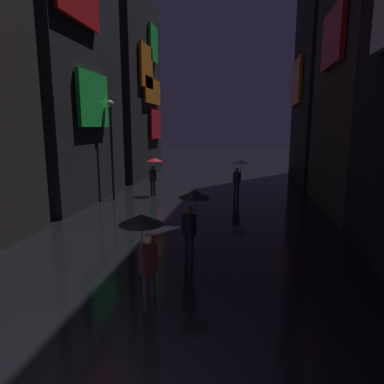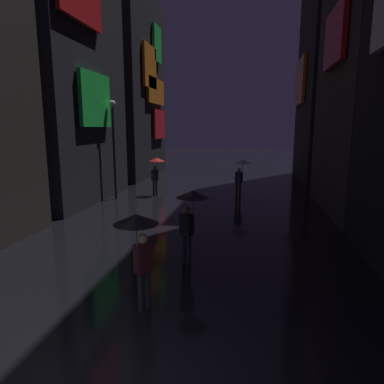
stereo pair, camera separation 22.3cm
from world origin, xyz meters
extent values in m
cube|color=#26E54C|center=(-5.35, 12.21, 5.07)|extent=(0.20, 3.02, 2.52)
cube|color=black|center=(-7.50, 22.01, 6.61)|extent=(4.00, 8.02, 13.21)
cube|color=red|center=(-5.35, 23.49, 4.03)|extent=(0.20, 2.85, 2.25)
cube|color=orange|center=(-5.35, 22.75, 6.51)|extent=(0.20, 4.15, 1.89)
cube|color=orange|center=(-5.35, 21.25, 8.08)|extent=(0.20, 2.80, 2.95)
cube|color=#26E54C|center=(-5.35, 23.29, 10.07)|extent=(0.20, 1.93, 2.65)
cube|color=red|center=(5.35, 12.11, 7.44)|extent=(0.20, 3.32, 2.31)
cube|color=#232328|center=(7.50, 22.04, 11.31)|extent=(4.00, 8.09, 22.63)
cube|color=orange|center=(5.35, 22.96, 6.99)|extent=(0.20, 4.40, 3.15)
cylinder|color=#38332D|center=(1.39, 14.56, 0.42)|extent=(0.12, 0.12, 0.85)
cylinder|color=#38332D|center=(1.56, 14.50, 0.42)|extent=(0.12, 0.12, 0.85)
cube|color=#333859|center=(1.47, 14.53, 1.15)|extent=(0.39, 0.31, 0.60)
sphere|color=beige|center=(1.47, 14.53, 1.56)|extent=(0.22, 0.22, 0.22)
cylinder|color=#333859|center=(1.66, 14.52, 1.20)|extent=(0.09, 0.09, 0.50)
cylinder|color=slate|center=(1.66, 14.52, 1.53)|extent=(0.02, 0.02, 0.77)
cone|color=silver|center=(1.66, 14.52, 2.02)|extent=(0.90, 0.90, 0.20)
cylinder|color=#2D2D38|center=(0.37, 5.32, 0.42)|extent=(0.12, 0.12, 0.85)
cylinder|color=#2D2D38|center=(0.53, 5.24, 0.42)|extent=(0.12, 0.12, 0.85)
cube|color=black|center=(0.45, 5.28, 1.15)|extent=(0.40, 0.35, 0.60)
sphere|color=#9E7051|center=(0.45, 5.28, 1.56)|extent=(0.22, 0.22, 0.22)
cylinder|color=black|center=(0.63, 5.24, 1.20)|extent=(0.09, 0.09, 0.50)
cylinder|color=slate|center=(0.63, 5.24, 1.53)|extent=(0.02, 0.02, 0.77)
cone|color=black|center=(0.63, 5.24, 2.02)|extent=(0.90, 0.90, 0.20)
cylinder|color=#2D2D38|center=(0.09, 2.78, 0.42)|extent=(0.12, 0.12, 0.85)
cylinder|color=#2D2D38|center=(-0.01, 2.64, 0.42)|extent=(0.12, 0.12, 0.85)
cube|color=#4C1E23|center=(0.04, 2.71, 1.15)|extent=(0.37, 0.40, 0.60)
sphere|color=beige|center=(0.04, 2.71, 1.56)|extent=(0.22, 0.22, 0.22)
cylinder|color=#4C1E23|center=(-0.02, 2.53, 1.20)|extent=(0.09, 0.09, 0.50)
cylinder|color=slate|center=(-0.02, 2.53, 1.53)|extent=(0.02, 0.02, 0.77)
cone|color=black|center=(-0.02, 2.53, 2.02)|extent=(0.90, 0.90, 0.20)
cylinder|color=#38332D|center=(-3.26, 14.62, 0.42)|extent=(0.12, 0.12, 0.85)
cylinder|color=#38332D|center=(-3.13, 14.74, 0.42)|extent=(0.12, 0.12, 0.85)
cube|color=#333859|center=(-3.19, 14.68, 1.15)|extent=(0.40, 0.40, 0.60)
sphere|color=#9E7051|center=(-3.19, 14.68, 1.56)|extent=(0.22, 0.22, 0.22)
cylinder|color=#333859|center=(-3.10, 14.84, 1.20)|extent=(0.09, 0.09, 0.50)
cylinder|color=slate|center=(-3.10, 14.84, 1.53)|extent=(0.02, 0.02, 0.77)
cone|color=red|center=(-3.10, 14.84, 2.02)|extent=(0.90, 0.90, 0.20)
cylinder|color=#2D2D33|center=(-5.00, 13.39, 2.40)|extent=(0.14, 0.14, 4.80)
sphere|color=#F9EFCC|center=(-5.00, 13.39, 4.98)|extent=(0.36, 0.36, 0.36)
camera|label=1|loc=(1.97, -3.68, 3.78)|focal=32.00mm
camera|label=2|loc=(2.19, -3.64, 3.78)|focal=32.00mm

